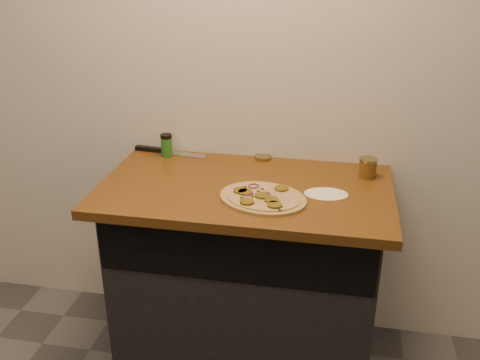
% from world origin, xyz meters
% --- Properties ---
extents(room_shell, '(4.02, 3.52, 2.71)m').
position_xyz_m(room_shell, '(0.00, 0.00, 1.70)').
color(room_shell, beige).
rests_on(room_shell, ground).
extents(cabinet, '(1.10, 0.60, 0.86)m').
position_xyz_m(cabinet, '(0.00, 1.45, 0.43)').
color(cabinet, black).
rests_on(cabinet, ground).
extents(countertop, '(1.20, 0.70, 0.04)m').
position_xyz_m(countertop, '(0.00, 1.42, 0.88)').
color(countertop, brown).
rests_on(countertop, cabinet).
extents(pizza, '(0.43, 0.43, 0.02)m').
position_xyz_m(pizza, '(0.09, 1.30, 0.91)').
color(pizza, tan).
rests_on(pizza, countertop).
extents(chefs_knife, '(0.36, 0.08, 0.02)m').
position_xyz_m(chefs_knife, '(-0.45, 1.71, 0.91)').
color(chefs_knife, '#B7BAC1').
rests_on(chefs_knife, countertop).
extents(mason_jar_lid, '(0.09, 0.09, 0.02)m').
position_xyz_m(mason_jar_lid, '(0.03, 1.72, 0.91)').
color(mason_jar_lid, '#8E8552').
rests_on(mason_jar_lid, countertop).
extents(salsa_jar, '(0.08, 0.08, 0.08)m').
position_xyz_m(salsa_jar, '(0.49, 1.60, 0.94)').
color(salsa_jar, maroon).
rests_on(salsa_jar, countertop).
extents(spice_shaker, '(0.05, 0.05, 0.11)m').
position_xyz_m(spice_shaker, '(-0.42, 1.67, 0.95)').
color(spice_shaker, '#256921').
rests_on(spice_shaker, countertop).
extents(flour_spill, '(0.19, 0.19, 0.00)m').
position_xyz_m(flour_spill, '(0.33, 1.40, 0.90)').
color(flour_spill, white).
rests_on(flour_spill, countertop).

